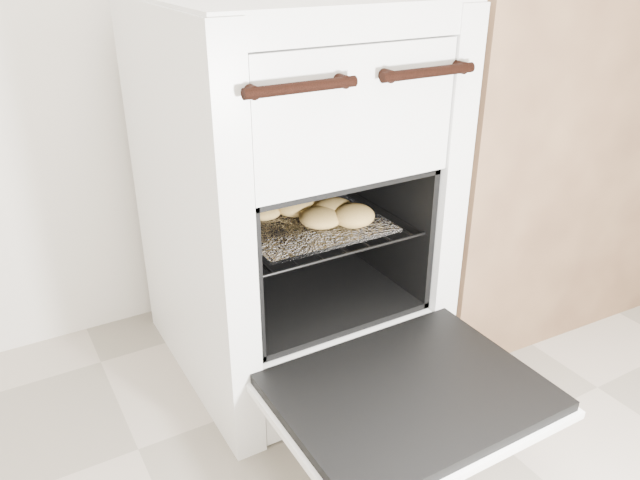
# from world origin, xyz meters

# --- Properties ---
(stove) EXTENTS (0.56, 0.62, 0.86)m
(stove) POSITION_xyz_m (0.11, 1.19, 0.42)
(stove) COLOR silver
(stove) RESTS_ON ground
(oven_door) EXTENTS (0.50, 0.39, 0.04)m
(oven_door) POSITION_xyz_m (0.11, 0.72, 0.19)
(oven_door) COLOR black
(oven_door) RESTS_ON stove
(oven_rack) EXTENTS (0.41, 0.39, 0.01)m
(oven_rack) POSITION_xyz_m (0.11, 1.13, 0.39)
(oven_rack) COLOR black
(oven_rack) RESTS_ON stove
(foil_sheet) EXTENTS (0.32, 0.28, 0.01)m
(foil_sheet) POSITION_xyz_m (0.11, 1.11, 0.39)
(foil_sheet) COLOR white
(foil_sheet) RESTS_ON oven_rack
(baked_rolls) EXTENTS (0.27, 0.25, 0.05)m
(baked_rolls) POSITION_xyz_m (0.13, 1.10, 0.42)
(baked_rolls) COLOR tan
(baked_rolls) RESTS_ON foil_sheet
(counter) EXTENTS (0.91, 0.63, 0.89)m
(counter) POSITION_xyz_m (0.87, 1.18, 0.44)
(counter) COLOR brown
(counter) RESTS_ON ground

